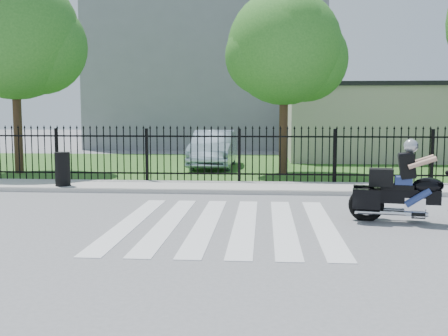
{
  "coord_description": "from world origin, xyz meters",
  "views": [
    {
      "loc": [
        0.79,
        -10.65,
        2.29
      ],
      "look_at": [
        -0.15,
        1.6,
        1.0
      ],
      "focal_mm": 42.0,
      "sensor_mm": 36.0,
      "label": 1
    }
  ],
  "objects": [
    {
      "name": "tree_mid",
      "position": [
        1.5,
        9.0,
        4.67
      ],
      "size": [
        4.2,
        4.2,
        6.78
      ],
      "color": "#382316",
      "rests_on": "ground"
    },
    {
      "name": "litter_bin",
      "position": [
        -5.22,
        4.49,
        0.63
      ],
      "size": [
        0.58,
        0.58,
        1.01
      ],
      "primitive_type": "cylinder",
      "rotation": [
        0.0,
        0.0,
        0.35
      ],
      "color": "black",
      "rests_on": "sidewalk"
    },
    {
      "name": "building_low_roof",
      "position": [
        7.0,
        16.0,
        3.6
      ],
      "size": [
        10.2,
        6.2,
        0.2
      ],
      "primitive_type": "cube",
      "color": "black",
      "rests_on": "building_low"
    },
    {
      "name": "building_tall",
      "position": [
        -3.0,
        26.0,
        6.0
      ],
      "size": [
        15.0,
        10.0,
        12.0
      ],
      "primitive_type": "cube",
      "color": "gray",
      "rests_on": "ground"
    },
    {
      "name": "iron_fence",
      "position": [
        0.0,
        6.0,
        0.9
      ],
      "size": [
        26.0,
        0.04,
        1.8
      ],
      "color": "black",
      "rests_on": "ground"
    },
    {
      "name": "sidewalk",
      "position": [
        0.0,
        5.0,
        0.06
      ],
      "size": [
        40.0,
        2.0,
        0.12
      ],
      "primitive_type": "cube",
      "color": "#ADAAA3",
      "rests_on": "ground"
    },
    {
      "name": "motorcycle_rider",
      "position": [
        3.87,
        0.42,
        0.74
      ],
      "size": [
        2.7,
        1.21,
        1.8
      ],
      "rotation": [
        0.0,
        0.0,
        -0.19
      ],
      "color": "black",
      "rests_on": "ground"
    },
    {
      "name": "ground",
      "position": [
        0.0,
        0.0,
        0.0
      ],
      "size": [
        120.0,
        120.0,
        0.0
      ],
      "primitive_type": "plane",
      "color": "slate",
      "rests_on": "ground"
    },
    {
      "name": "parked_car",
      "position": [
        -1.32,
        11.16,
        0.8
      ],
      "size": [
        1.73,
        4.74,
        1.55
      ],
      "primitive_type": "imported",
      "rotation": [
        0.0,
        0.0,
        -0.02
      ],
      "color": "#AABFD5",
      "rests_on": "grass_strip"
    },
    {
      "name": "grass_strip",
      "position": [
        0.0,
        12.0,
        0.01
      ],
      "size": [
        40.0,
        12.0,
        0.02
      ],
      "primitive_type": "cube",
      "color": "#2A571E",
      "rests_on": "ground"
    },
    {
      "name": "crosswalk",
      "position": [
        0.0,
        0.0,
        0.01
      ],
      "size": [
        5.0,
        5.5,
        0.01
      ],
      "primitive_type": null,
      "color": "silver",
      "rests_on": "ground"
    },
    {
      "name": "building_low",
      "position": [
        7.0,
        16.0,
        1.75
      ],
      "size": [
        10.0,
        6.0,
        3.5
      ],
      "primitive_type": "cube",
      "color": "#B5AE97",
      "rests_on": "ground"
    },
    {
      "name": "tree_left",
      "position": [
        -8.5,
        8.5,
        5.17
      ],
      "size": [
        4.8,
        4.8,
        7.58
      ],
      "color": "#382316",
      "rests_on": "ground"
    },
    {
      "name": "curb",
      "position": [
        0.0,
        4.0,
        0.06
      ],
      "size": [
        40.0,
        0.12,
        0.12
      ],
      "primitive_type": "cube",
      "color": "#ADAAA3",
      "rests_on": "ground"
    }
  ]
}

